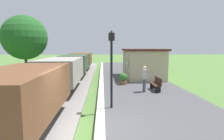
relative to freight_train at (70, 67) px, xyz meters
The scene contains 14 objects.
ground_plane 10.35m from the freight_train, 76.47° to the right, with size 160.00×160.00×0.00m, color #517A38.
platform_slab 11.51m from the freight_train, 60.69° to the right, with size 6.00×60.00×0.25m, color #4C4C4F.
platform_edge_stripe 10.42m from the freight_train, 74.32° to the right, with size 0.36×60.00×0.01m, color silver.
track_ballast 10.06m from the freight_train, 90.00° to the right, with size 3.80×60.00×0.12m, color gray.
rail_near 10.07m from the freight_train, 85.87° to the right, with size 0.07×60.00×0.14m, color slate.
rail_far 10.07m from the freight_train, 94.13° to the right, with size 0.07×60.00×0.14m, color slate.
freight_train is the anchor object (origin of this frame).
station_hut 6.94m from the freight_train, 11.28° to the left, with size 3.50×5.80×2.78m.
bench_near_hut 7.87m from the freight_train, 33.61° to the right, with size 0.42×1.50×0.91m.
bench_down_platform 8.45m from the freight_train, 39.24° to the left, with size 0.42×1.50×0.91m.
person_waiting 7.32m from the freight_train, 39.69° to the right, with size 0.26×0.39×1.71m.
potted_planter 5.06m from the freight_train, 25.31° to the right, with size 0.64×0.64×0.92m.
lamp_post_near 8.57m from the freight_train, 66.85° to the right, with size 0.28×0.28×3.70m.
tree_trackside_far 6.82m from the freight_train, 146.22° to the left, with size 4.59×4.59×6.49m.
Camera 1 is at (0.50, -6.44, 3.12)m, focal length 29.58 mm.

